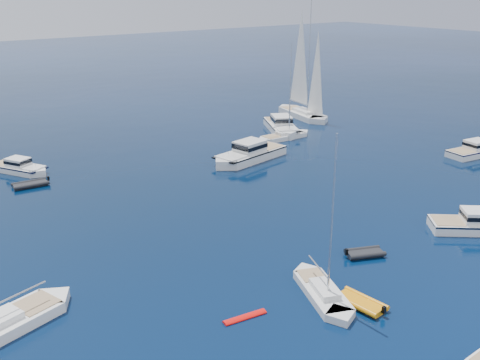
{
  "coord_description": "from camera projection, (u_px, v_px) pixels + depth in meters",
  "views": [
    {
      "loc": [
        -30.47,
        -15.33,
        19.91
      ],
      "look_at": [
        -0.62,
        24.75,
        2.2
      ],
      "focal_mm": 41.86,
      "sensor_mm": 36.0,
      "label": 1
    }
  ],
  "objects": [
    {
      "name": "sailboat_mid_l",
      "position": [
        0.0,
        332.0,
        33.69
      ],
      "size": [
        11.07,
        5.76,
        15.76
      ],
      "primitive_type": null,
      "rotation": [
        0.0,
        0.0,
        1.86
      ],
      "color": "white",
      "rests_on": "ground"
    },
    {
      "name": "tender_yellow",
      "position": [
        360.0,
        305.0,
        36.48
      ],
      "size": [
        2.28,
        3.72,
        0.95
      ],
      "primitive_type": null,
      "rotation": [
        0.0,
        0.0,
        0.09
      ],
      "color": "orange",
      "rests_on": "ground"
    },
    {
      "name": "tender_grey_far",
      "position": [
        31.0,
        186.0,
        57.79
      ],
      "size": [
        3.86,
        2.33,
        0.95
      ],
      "primitive_type": null,
      "rotation": [
        0.0,
        0.0,
        1.49
      ],
      "color": "black",
      "rests_on": "ground"
    },
    {
      "name": "sailboat_centre",
      "position": [
        284.0,
        138.0,
        75.46
      ],
      "size": [
        8.94,
        2.45,
        13.1
      ],
      "primitive_type": null,
      "rotation": [
        0.0,
        0.0,
        4.7
      ],
      "color": "silver",
      "rests_on": "ground"
    },
    {
      "name": "motor_cruiser_distant",
      "position": [
        282.0,
        131.0,
        79.11
      ],
      "size": [
        7.92,
        11.13,
        2.84
      ],
      "primitive_type": null,
      "rotation": [
        0.0,
        0.0,
        2.66
      ],
      "color": "white",
      "rests_on": "ground"
    },
    {
      "name": "motor_cruiser_right",
      "position": [
        479.0,
        231.0,
        47.49
      ],
      "size": [
        8.81,
        7.98,
        2.4
      ],
      "primitive_type": null,
      "rotation": [
        0.0,
        0.0,
        4.02
      ],
      "color": "silver",
      "rests_on": "ground"
    },
    {
      "name": "kayak_orange",
      "position": [
        245.0,
        318.0,
        35.13
      ],
      "size": [
        2.99,
        0.93,
        0.3
      ],
      "primitive_type": null,
      "rotation": [
        0.0,
        0.0,
        1.44
      ],
      "color": "red",
      "rests_on": "ground"
    },
    {
      "name": "motor_cruiser_horizon",
      "position": [
        20.0,
        172.0,
        62.1
      ],
      "size": [
        5.86,
        8.08,
        2.07
      ],
      "primitive_type": null,
      "rotation": [
        0.0,
        0.0,
        3.64
      ],
      "color": "white",
      "rests_on": "ground"
    },
    {
      "name": "motor_cruiser_centre",
      "position": [
        248.0,
        160.0,
        66.24
      ],
      "size": [
        11.77,
        5.49,
        2.97
      ],
      "primitive_type": null,
      "rotation": [
        0.0,
        0.0,
        1.76
      ],
      "color": "silver",
      "rests_on": "ground"
    },
    {
      "name": "sailboat_fore",
      "position": [
        322.0,
        296.0,
        37.56
      ],
      "size": [
        4.98,
        8.32,
        11.93
      ],
      "primitive_type": null,
      "rotation": [
        0.0,
        0.0,
        2.76
      ],
      "color": "silver",
      "rests_on": "ground"
    },
    {
      "name": "motor_cruiser_far_r",
      "position": [
        477.0,
        155.0,
        68.36
      ],
      "size": [
        9.36,
        3.98,
        2.38
      ],
      "primitive_type": null,
      "rotation": [
        0.0,
        0.0,
        4.58
      ],
      "color": "silver",
      "rests_on": "ground"
    },
    {
      "name": "tender_grey_near",
      "position": [
        365.0,
        256.0,
        43.12
      ],
      "size": [
        3.52,
        2.82,
        0.95
      ],
      "primitive_type": null,
      "rotation": [
        0.0,
        0.0,
        4.31
      ],
      "color": "black",
      "rests_on": "ground"
    },
    {
      "name": "sailboat_sails_far",
      "position": [
        302.0,
        117.0,
        87.65
      ],
      "size": [
        5.58,
        13.22,
        18.86
      ],
      "primitive_type": null,
      "rotation": [
        0.0,
        0.0,
        2.96
      ],
      "color": "silver",
      "rests_on": "ground"
    }
  ]
}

